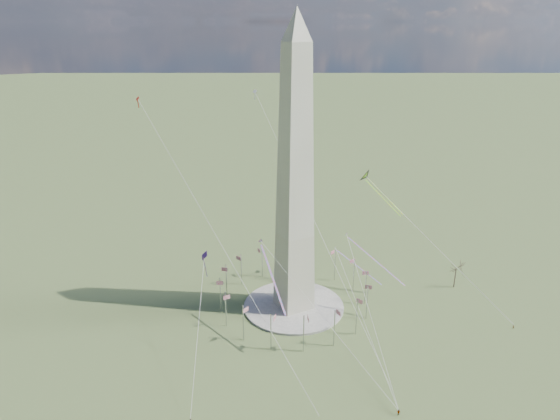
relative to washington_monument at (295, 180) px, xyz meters
name	(u,v)px	position (x,y,z in m)	size (l,w,h in m)	color
ground	(294,307)	(0.00, 0.00, -47.95)	(2000.00, 2000.00, 0.00)	#4B6432
plaza	(294,306)	(0.00, 0.00, -47.55)	(36.00, 36.00, 0.80)	#BDB6AD
washington_monument	(295,180)	(0.00, 0.00, 0.00)	(15.56, 15.56, 100.00)	beige
flagpole_ring	(294,289)	(0.00, 0.00, -40.68)	(54.40, 54.40, 13.00)	#BABDC1
tree_near	(456,268)	(61.98, -16.24, -39.44)	(6.82, 6.82, 11.94)	#4D382F
person_east	(513,327)	(58.66, -45.98, -47.18)	(0.56, 0.37, 1.55)	gray
person_centre	(399,412)	(-1.47, -58.96, -47.01)	(1.11, 0.46, 1.89)	gray
kite_delta_black	(368,179)	(31.62, 2.52, -4.72)	(10.61, 17.61, 14.48)	black
kite_diamond_purple	(205,258)	(-31.16, 3.42, -22.79)	(2.16, 3.26, 9.79)	#39176A
kite_streamer_left	(366,252)	(21.27, -12.55, -25.48)	(13.35, 19.44, 15.36)	red
kite_streamer_mid	(269,265)	(-14.15, -8.58, -23.99)	(4.12, 23.17, 15.93)	red
kite_streamer_right	(352,261)	(25.96, 1.53, -36.40)	(13.27, 15.18, 13.06)	red
kite_small_red	(138,100)	(-40.43, 36.28, 23.90)	(1.06, 1.72, 3.93)	red
kite_small_white	(255,92)	(6.75, 44.79, 22.48)	(1.44, 1.29, 3.92)	silver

